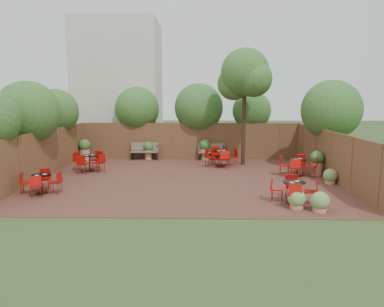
{
  "coord_description": "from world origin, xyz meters",
  "views": [
    {
      "loc": [
        0.58,
        -14.51,
        3.34
      ],
      "look_at": [
        0.24,
        0.5,
        1.0
      ],
      "focal_mm": 33.19,
      "sensor_mm": 36.0,
      "label": 1
    }
  ],
  "objects": [
    {
      "name": "low_shrubs",
      "position": [
        4.46,
        -3.05,
        0.31
      ],
      "size": [
        2.73,
        4.09,
        0.6
      ],
      "color": "#AC7356",
      "rests_on": "courtyard_paving"
    },
    {
      "name": "courtyard_tree",
      "position": [
        2.76,
        3.27,
        4.4
      ],
      "size": [
        2.59,
        2.49,
        5.75
      ],
      "rotation": [
        0.0,
        0.0,
        0.23
      ],
      "color": "black",
      "rests_on": "courtyard_paving"
    },
    {
      "name": "ground",
      "position": [
        0.0,
        0.0,
        0.0
      ],
      "size": [
        80.0,
        80.0,
        0.0
      ],
      "primitive_type": "plane",
      "color": "#354F23",
      "rests_on": "ground"
    },
    {
      "name": "courtyard_paving",
      "position": [
        0.0,
        0.0,
        0.01
      ],
      "size": [
        12.0,
        10.0,
        0.02
      ],
      "primitive_type": "cube",
      "color": "#371C16",
      "rests_on": "ground"
    },
    {
      "name": "park_bench_right",
      "position": [
        1.21,
        4.62,
        0.48
      ],
      "size": [
        1.45,
        0.51,
        0.89
      ],
      "rotation": [
        0.0,
        0.0,
        0.04
      ],
      "color": "brown",
      "rests_on": "courtyard_paving"
    },
    {
      "name": "fence_back",
      "position": [
        0.0,
        5.0,
        1.0
      ],
      "size": [
        12.0,
        0.08,
        2.0
      ],
      "primitive_type": "cube",
      "color": "#55311F",
      "rests_on": "ground"
    },
    {
      "name": "fence_right",
      "position": [
        6.0,
        0.0,
        1.0
      ],
      "size": [
        0.08,
        10.0,
        2.0
      ],
      "primitive_type": "cube",
      "color": "#55311F",
      "rests_on": "ground"
    },
    {
      "name": "neighbour_building",
      "position": [
        -4.5,
        8.0,
        4.0
      ],
      "size": [
        5.0,
        4.0,
        8.0
      ],
      "primitive_type": "cube",
      "color": "beige",
      "rests_on": "ground"
    },
    {
      "name": "park_bench_left",
      "position": [
        -2.45,
        4.63,
        0.5
      ],
      "size": [
        1.51,
        0.5,
        0.93
      ],
      "rotation": [
        0.0,
        0.0,
        0.01
      ],
      "color": "brown",
      "rests_on": "courtyard_paving"
    },
    {
      "name": "bistro_tables",
      "position": [
        0.31,
        0.11,
        0.45
      ],
      "size": [
        11.27,
        7.76,
        0.9
      ],
      "color": "black",
      "rests_on": "courtyard_paving"
    },
    {
      "name": "overhang_foliage",
      "position": [
        -1.15,
        2.99,
        2.75
      ],
      "size": [
        15.75,
        10.53,
        2.73
      ],
      "color": "#2D5E1E",
      "rests_on": "ground"
    },
    {
      "name": "fence_left",
      "position": [
        -6.0,
        0.0,
        1.0
      ],
      "size": [
        0.08,
        10.0,
        2.0
      ],
      "primitive_type": "cube",
      "color": "#55311F",
      "rests_on": "ground"
    },
    {
      "name": "planters",
      "position": [
        -0.47,
        3.6,
        0.61
      ],
      "size": [
        11.91,
        4.56,
        1.15
      ],
      "color": "#AC7356",
      "rests_on": "courtyard_paving"
    }
  ]
}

